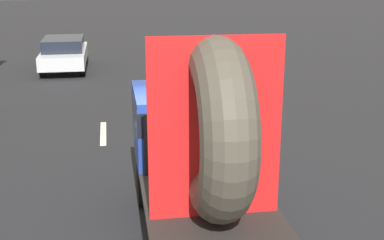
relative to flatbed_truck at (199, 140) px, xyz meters
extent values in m
plane|color=black|center=(0.08, 0.39, -1.74)|extent=(120.00, 120.00, 0.00)
cylinder|color=black|center=(-0.85, 1.30, -1.33)|extent=(0.28, 0.82, 0.82)
cylinder|color=black|center=(0.85, 1.30, -1.33)|extent=(0.28, 0.82, 0.82)
cube|color=black|center=(0.00, -0.26, -0.92)|extent=(1.30, 5.08, 0.25)
cube|color=navy|center=(0.00, 1.30, -0.12)|extent=(2.00, 1.95, 1.35)
cube|color=black|center=(0.00, 1.25, 0.18)|extent=(2.02, 1.85, 0.44)
cube|color=black|center=(0.00, -1.24, -0.75)|extent=(2.00, 3.12, 0.10)
cube|color=black|center=(0.00, 0.27, -0.15)|extent=(1.80, 0.08, 1.10)
torus|color=#474238|center=(0.00, -1.39, 0.62)|extent=(0.76, 2.63, 2.63)
cube|color=red|center=(0.00, -1.39, 0.62)|extent=(1.90, 0.03, 2.63)
cylinder|color=black|center=(-4.17, 16.75, -1.41)|extent=(0.23, 0.66, 0.66)
cylinder|color=black|center=(-2.56, 16.75, -1.41)|extent=(0.23, 0.66, 0.66)
cylinder|color=black|center=(-4.17, 13.98, -1.41)|extent=(0.23, 0.66, 0.66)
cylinder|color=black|center=(-2.56, 13.98, -1.41)|extent=(0.23, 0.66, 0.66)
cube|color=silver|center=(-3.37, 15.37, -1.13)|extent=(1.86, 4.33, 0.57)
cube|color=black|center=(-3.37, 15.26, -0.59)|extent=(1.67, 2.42, 0.52)
cube|color=beige|center=(-1.68, 5.99, -1.74)|extent=(0.16, 2.12, 0.01)
cube|color=beige|center=(1.68, 5.61, -1.74)|extent=(0.16, 2.27, 0.01)
camera|label=1|loc=(-1.41, -8.34, 2.88)|focal=49.95mm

